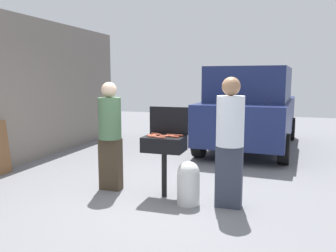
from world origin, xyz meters
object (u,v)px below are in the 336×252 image
(hot_dog_5, at_px, (155,134))
(hot_dog_9, at_px, (171,135))
(hot_dog_4, at_px, (175,137))
(hot_dog_6, at_px, (161,137))
(bbq_grill, at_px, (164,146))
(hot_dog_8, at_px, (152,136))
(hot_dog_3, at_px, (157,135))
(person_right, at_px, (230,138))
(hot_dog_1, at_px, (179,135))
(hot_dog_0, at_px, (152,136))
(hot_dog_2, at_px, (164,136))
(parked_minivan, at_px, (251,108))
(hot_dog_10, at_px, (152,135))
(propane_tank, at_px, (188,182))
(hot_dog_7, at_px, (170,136))
(person_left, at_px, (110,132))

(hot_dog_5, relative_size, hot_dog_9, 1.00)
(hot_dog_4, bearing_deg, hot_dog_6, -145.22)
(hot_dog_9, bearing_deg, hot_dog_5, 172.77)
(bbq_grill, distance_m, hot_dog_8, 0.24)
(hot_dog_3, height_order, person_right, person_right)
(hot_dog_1, height_order, hot_dog_8, same)
(hot_dog_4, relative_size, hot_dog_9, 1.00)
(hot_dog_0, bearing_deg, hot_dog_6, -30.86)
(hot_dog_3, distance_m, person_right, 1.12)
(hot_dog_0, xyz_separation_m, hot_dog_6, (0.18, -0.11, 0.00))
(hot_dog_2, relative_size, hot_dog_8, 1.00)
(hot_dog_2, bearing_deg, hot_dog_3, 145.96)
(bbq_grill, distance_m, parked_minivan, 4.26)
(hot_dog_8, height_order, hot_dog_10, same)
(hot_dog_6, relative_size, parked_minivan, 0.03)
(bbq_grill, distance_m, propane_tank, 0.65)
(hot_dog_9, distance_m, person_right, 0.93)
(hot_dog_7, relative_size, hot_dog_9, 1.00)
(propane_tank, distance_m, parked_minivan, 4.44)
(hot_dog_0, relative_size, propane_tank, 0.21)
(hot_dog_1, xyz_separation_m, hot_dog_4, (-0.02, -0.14, 0.00))
(bbq_grill, relative_size, hot_dog_5, 7.04)
(hot_dog_8, bearing_deg, propane_tank, -8.00)
(hot_dog_1, xyz_separation_m, person_right, (0.79, -0.22, 0.04))
(hot_dog_0, relative_size, parked_minivan, 0.03)
(hot_dog_5, relative_size, hot_dog_10, 1.00)
(hot_dog_7, relative_size, propane_tank, 0.21)
(hot_dog_2, xyz_separation_m, person_right, (0.97, -0.09, 0.04))
(hot_dog_4, xyz_separation_m, hot_dog_6, (-0.17, -0.12, 0.00))
(hot_dog_6, distance_m, hot_dog_8, 0.15)
(parked_minivan, bearing_deg, hot_dog_9, 82.11)
(hot_dog_2, distance_m, person_right, 0.97)
(hot_dog_2, bearing_deg, bbq_grill, 104.94)
(bbq_grill, bearing_deg, parked_minivan, 77.66)
(hot_dog_8, relative_size, hot_dog_9, 1.00)
(hot_dog_2, relative_size, hot_dog_6, 1.00)
(hot_dog_0, relative_size, hot_dog_6, 1.00)
(hot_dog_1, distance_m, hot_dog_9, 0.12)
(hot_dog_5, height_order, person_right, person_right)
(hot_dog_7, bearing_deg, hot_dog_4, -25.59)
(bbq_grill, xyz_separation_m, parked_minivan, (0.91, 4.16, 0.25))
(hot_dog_3, relative_size, person_right, 0.07)
(person_right, bearing_deg, hot_dog_4, -15.89)
(hot_dog_4, height_order, hot_dog_10, same)
(hot_dog_0, distance_m, hot_dog_8, 0.08)
(propane_tank, bearing_deg, hot_dog_8, 172.00)
(hot_dog_5, distance_m, person_left, 0.74)
(bbq_grill, bearing_deg, hot_dog_3, 156.81)
(hot_dog_1, relative_size, hot_dog_4, 1.00)
(bbq_grill, xyz_separation_m, hot_dog_4, (0.18, -0.05, 0.16))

